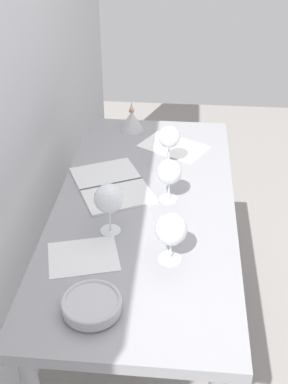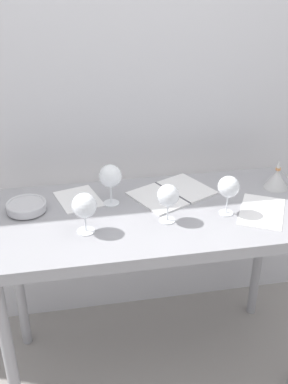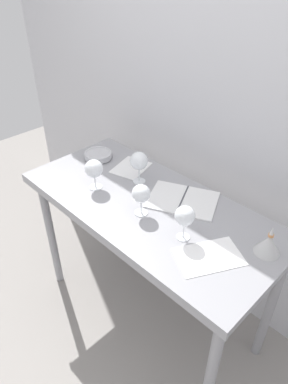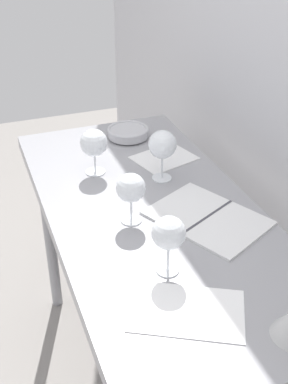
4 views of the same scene
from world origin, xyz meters
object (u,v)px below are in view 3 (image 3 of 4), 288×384
wine_glass_near_left (94,169)px  wine_glass_near_right (185,217)px  wine_glass_far_left (139,161)px  tasting_sheet_lower (209,257)px  tasting_sheet_upper (131,168)px  open_notebook (183,200)px  tasting_bowl (98,155)px  decanter_funnel (269,244)px  wine_glass_near_center (141,194)px

wine_glass_near_left → wine_glass_near_right: bearing=3.3°
wine_glass_far_left → tasting_sheet_lower: (0.62, -0.19, -0.13)m
tasting_sheet_upper → tasting_sheet_lower: bearing=-34.3°
wine_glass_far_left → tasting_sheet_upper: size_ratio=0.84×
open_notebook → tasting_bowl: size_ratio=2.49×
tasting_sheet_lower → tasting_bowl: 0.99m
wine_glass_near_right → decanter_funnel: wine_glass_near_right is taller
wine_glass_near_left → tasting_sheet_lower: bearing=1.6°
wine_glass_near_center → wine_glass_far_left: 0.28m
wine_glass_far_left → open_notebook: bearing=7.7°
wine_glass_near_left → tasting_sheet_upper: (-0.01, 0.27, -0.11)m
wine_glass_near_center → open_notebook: bearing=71.6°
wine_glass_near_right → open_notebook: wine_glass_near_right is taller
wine_glass_far_left → open_notebook: 0.31m
wine_glass_near_left → tasting_sheet_upper: bearing=93.0°
decanter_funnel → tasting_sheet_lower: bearing=-127.7°
tasting_sheet_upper → wine_glass_far_left: bearing=-41.2°
tasting_bowl → decanter_funnel: bearing=0.8°
open_notebook → wine_glass_near_right: bearing=-75.1°
tasting_sheet_upper → wine_glass_near_left: bearing=-102.9°
wine_glass_near_center → decanter_funnel: size_ratio=1.18×
open_notebook → decanter_funnel: bearing=-28.7°
wine_glass_far_left → tasting_bowl: size_ratio=1.08×
wine_glass_far_left → open_notebook: (0.28, 0.04, -0.12)m
wine_glass_far_left → tasting_sheet_lower: 0.66m
wine_glass_near_right → tasting_sheet_upper: 0.66m
open_notebook → tasting_sheet_upper: size_ratio=1.93×
wine_glass_near_left → wine_glass_far_left: 0.24m
wine_glass_far_left → tasting_bowl: 0.37m
wine_glass_near_right → tasting_sheet_lower: bearing=-5.1°
wine_glass_near_center → wine_glass_far_left: bearing=138.1°
tasting_sheet_upper → tasting_sheet_lower: size_ratio=0.79×
open_notebook → tasting_sheet_lower: 0.40m
open_notebook → decanter_funnel: size_ratio=3.04×
tasting_sheet_upper → tasting_bowl: size_ratio=1.29×
decanter_funnel → wine_glass_near_center: bearing=-160.6°
tasting_sheet_lower → decanter_funnel: size_ratio=2.01×
tasting_bowl → decanter_funnel: 1.13m
tasting_bowl → open_notebook: bearing=3.6°
wine_glass_far_left → tasting_bowl: bearing=-179.6°
wine_glass_near_left → tasting_sheet_lower: 0.75m
wine_glass_near_left → wine_glass_near_right: wine_glass_near_right is taller
tasting_bowl → decanter_funnel: decanter_funnel is taller
wine_glass_far_left → decanter_funnel: wine_glass_far_left is taller
open_notebook → wine_glass_far_left: bearing=161.8°
wine_glass_near_left → open_notebook: (0.41, 0.24, -0.11)m
wine_glass_near_right → decanter_funnel: bearing=31.2°
wine_glass_near_center → open_notebook: (0.07, 0.22, -0.11)m
wine_glass_near_right → wine_glass_near_left: bearing=-176.7°
wine_glass_far_left → tasting_bowl: wine_glass_far_left is taller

